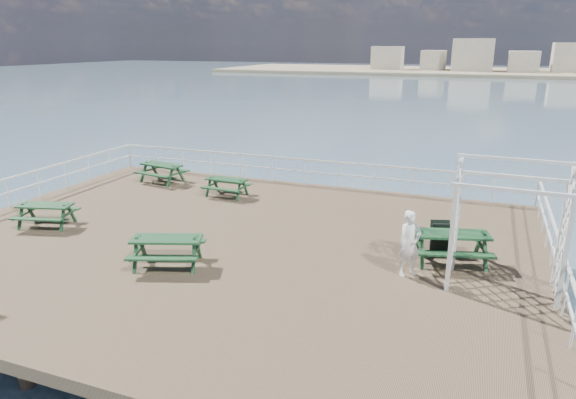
{
  "coord_description": "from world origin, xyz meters",
  "views": [
    {
      "loc": [
        6.86,
        -12.81,
        5.68
      ],
      "look_at": [
        1.46,
        1.17,
        1.1
      ],
      "focal_mm": 32.0,
      "sensor_mm": 36.0,
      "label": 1
    }
  ],
  "objects_px": {
    "trellis_arbor": "(507,233)",
    "person": "(410,244)",
    "picnic_table_a": "(162,169)",
    "picnic_table_d": "(46,210)",
    "picnic_table_b": "(227,183)",
    "picnic_table_c": "(451,241)",
    "picnic_table_e": "(167,245)"
  },
  "relations": [
    {
      "from": "picnic_table_a",
      "to": "person",
      "type": "relative_size",
      "value": 1.19
    },
    {
      "from": "picnic_table_d",
      "to": "person",
      "type": "xyz_separation_m",
      "value": [
        11.46,
        0.48,
        0.33
      ]
    },
    {
      "from": "trellis_arbor",
      "to": "picnic_table_b",
      "type": "bearing_deg",
      "value": 156.64
    },
    {
      "from": "picnic_table_c",
      "to": "picnic_table_e",
      "type": "distance_m",
      "value": 7.58
    },
    {
      "from": "picnic_table_e",
      "to": "person",
      "type": "xyz_separation_m",
      "value": [
        6.05,
        1.7,
        0.29
      ]
    },
    {
      "from": "picnic_table_b",
      "to": "picnic_table_d",
      "type": "xyz_separation_m",
      "value": [
        -3.84,
        -5.16,
        0.03
      ]
    },
    {
      "from": "picnic_table_d",
      "to": "trellis_arbor",
      "type": "bearing_deg",
      "value": -12.97
    },
    {
      "from": "picnic_table_a",
      "to": "picnic_table_b",
      "type": "height_order",
      "value": "picnic_table_a"
    },
    {
      "from": "picnic_table_d",
      "to": "person",
      "type": "distance_m",
      "value": 11.48
    },
    {
      "from": "picnic_table_a",
      "to": "trellis_arbor",
      "type": "height_order",
      "value": "trellis_arbor"
    },
    {
      "from": "picnic_table_b",
      "to": "picnic_table_e",
      "type": "bearing_deg",
      "value": -74.05
    },
    {
      "from": "picnic_table_e",
      "to": "trellis_arbor",
      "type": "relative_size",
      "value": 0.69
    },
    {
      "from": "picnic_table_b",
      "to": "picnic_table_d",
      "type": "relative_size",
      "value": 0.82
    },
    {
      "from": "picnic_table_b",
      "to": "trellis_arbor",
      "type": "height_order",
      "value": "trellis_arbor"
    },
    {
      "from": "person",
      "to": "picnic_table_e",
      "type": "bearing_deg",
      "value": 154.44
    },
    {
      "from": "picnic_table_d",
      "to": "picnic_table_e",
      "type": "relative_size",
      "value": 0.9
    },
    {
      "from": "picnic_table_e",
      "to": "trellis_arbor",
      "type": "bearing_deg",
      "value": -7.64
    },
    {
      "from": "picnic_table_c",
      "to": "trellis_arbor",
      "type": "xyz_separation_m",
      "value": [
        1.27,
        -1.16,
        0.82
      ]
    },
    {
      "from": "picnic_table_d",
      "to": "person",
      "type": "relative_size",
      "value": 1.16
    },
    {
      "from": "picnic_table_a",
      "to": "picnic_table_b",
      "type": "xyz_separation_m",
      "value": [
        3.54,
        -0.85,
        -0.07
      ]
    },
    {
      "from": "picnic_table_b",
      "to": "trellis_arbor",
      "type": "bearing_deg",
      "value": -23.0
    },
    {
      "from": "person",
      "to": "trellis_arbor",
      "type": "bearing_deg",
      "value": -39.28
    },
    {
      "from": "trellis_arbor",
      "to": "picnic_table_c",
      "type": "bearing_deg",
      "value": 139.22
    },
    {
      "from": "picnic_table_a",
      "to": "picnic_table_c",
      "type": "relative_size",
      "value": 0.89
    },
    {
      "from": "picnic_table_b",
      "to": "picnic_table_e",
      "type": "relative_size",
      "value": 0.74
    },
    {
      "from": "picnic_table_e",
      "to": "trellis_arbor",
      "type": "distance_m",
      "value": 8.49
    },
    {
      "from": "picnic_table_c",
      "to": "picnic_table_e",
      "type": "relative_size",
      "value": 1.04
    },
    {
      "from": "picnic_table_c",
      "to": "picnic_table_d",
      "type": "height_order",
      "value": "picnic_table_c"
    },
    {
      "from": "picnic_table_a",
      "to": "picnic_table_d",
      "type": "relative_size",
      "value": 1.03
    },
    {
      "from": "picnic_table_b",
      "to": "picnic_table_c",
      "type": "relative_size",
      "value": 0.71
    },
    {
      "from": "trellis_arbor",
      "to": "person",
      "type": "bearing_deg",
      "value": -176.32
    },
    {
      "from": "picnic_table_b",
      "to": "trellis_arbor",
      "type": "xyz_separation_m",
      "value": [
        9.83,
        -4.6,
        0.93
      ]
    }
  ]
}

